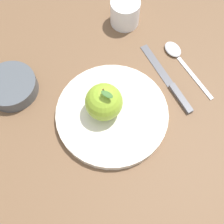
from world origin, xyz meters
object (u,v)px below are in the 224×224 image
at_px(side_bowl, 11,86).
at_px(cup, 125,11).
at_px(spoon, 178,55).
at_px(knife, 170,84).
at_px(apple, 104,102).
at_px(dinner_plate, 112,114).

height_order(side_bowl, cup, cup).
bearing_deg(spoon, knife, -57.56).
xyz_separation_m(apple, spoon, (-0.00, 0.23, -0.05)).
relative_size(apple, cup, 1.27).
xyz_separation_m(dinner_plate, side_bowl, (-0.19, -0.13, 0.01)).
bearing_deg(apple, spoon, 91.23).
distance_m(dinner_plate, cup, 0.27).
bearing_deg(knife, dinner_plate, -99.37).
bearing_deg(dinner_plate, side_bowl, -146.18).
xyz_separation_m(side_bowl, knife, (0.22, 0.28, -0.02)).
xyz_separation_m(dinner_plate, spoon, (-0.02, 0.22, -0.01)).
bearing_deg(cup, knife, -11.38).
relative_size(cup, knife, 0.35).
distance_m(knife, spoon, 0.08).
distance_m(dinner_plate, spoon, 0.22).
distance_m(cup, spoon, 0.17).
xyz_separation_m(side_bowl, cup, (0.01, 0.32, 0.02)).
height_order(apple, side_bowl, apple).
bearing_deg(apple, dinner_plate, 36.39).
distance_m(apple, cup, 0.26).
relative_size(apple, side_bowl, 0.80).
xyz_separation_m(dinner_plate, knife, (0.03, 0.15, -0.01)).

